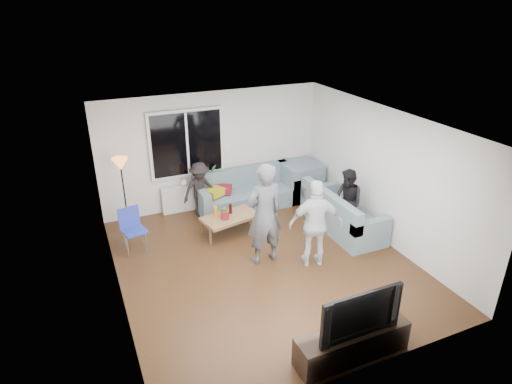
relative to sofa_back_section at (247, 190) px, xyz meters
name	(u,v)px	position (x,y,z in m)	size (l,w,h in m)	color
floor	(264,264)	(-0.61, -2.27, -0.45)	(5.00, 5.50, 0.04)	#56351C
ceiling	(265,122)	(-0.61, -2.27, 2.20)	(5.00, 5.50, 0.04)	white
wall_back	(213,150)	(-0.61, 0.50, 0.88)	(5.00, 0.04, 2.60)	silver
wall_front	(364,291)	(-0.61, -5.04, 0.88)	(5.00, 0.04, 2.60)	silver
wall_left	(111,227)	(-3.13, -2.27, 0.88)	(0.04, 5.50, 2.60)	silver
wall_right	(385,176)	(1.91, -2.27, 0.88)	(0.04, 5.50, 2.60)	silver
window_frame	(187,143)	(-1.21, 0.42, 1.12)	(1.62, 0.06, 1.47)	white
window_glass	(187,144)	(-1.21, 0.38, 1.12)	(1.50, 0.02, 1.35)	black
window_mullion	(187,144)	(-1.21, 0.37, 1.12)	(0.05, 0.03, 1.35)	white
radiator	(191,197)	(-1.21, 0.38, -0.11)	(1.30, 0.12, 0.62)	silver
potted_plant	(212,173)	(-0.70, 0.35, 0.39)	(0.22, 0.17, 0.39)	#306428
vase	(184,182)	(-1.35, 0.35, 0.28)	(0.16, 0.16, 0.16)	white
sofa_back_section	(247,190)	(0.00, 0.00, 0.00)	(2.30, 0.85, 0.85)	slate
sofa_right_section	(343,210)	(1.41, -1.74, 0.00)	(0.85, 2.00, 0.85)	slate
sofa_corner	(300,180)	(1.37, 0.00, 0.00)	(0.85, 0.85, 0.85)	slate
cushion_yellow	(215,192)	(-0.76, -0.02, 0.09)	(0.38, 0.32, 0.14)	gold
cushion_red	(223,189)	(-0.55, 0.06, 0.09)	(0.36, 0.30, 0.13)	maroon
coffee_table	(230,225)	(-0.80, -1.02, -0.22)	(1.10, 0.60, 0.40)	#9E7D4C
pitcher	(225,215)	(-0.92, -1.08, 0.06)	(0.17, 0.17, 0.17)	maroon
side_chair	(134,231)	(-2.66, -0.93, 0.01)	(0.40, 0.40, 0.86)	#283EB0
floor_lamp	(125,195)	(-2.66, -0.02, 0.36)	(0.32, 0.32, 1.56)	orange
player_left	(264,214)	(-0.57, -2.17, 0.52)	(0.69, 0.45, 1.89)	#4D4D52
player_right	(316,224)	(0.20, -2.64, 0.39)	(0.95, 0.40, 1.62)	silver
spectator_right	(347,202)	(1.41, -1.85, 0.24)	(0.65, 0.50, 1.33)	black
spectator_back	(200,189)	(-1.08, 0.03, 0.19)	(0.79, 0.45, 1.22)	black
tv_console	(352,343)	(-0.47, -4.77, -0.20)	(1.60, 0.40, 0.44)	#2F2017
television	(356,310)	(-0.47, -4.77, 0.35)	(1.17, 0.15, 0.67)	black
bottle_b	(224,214)	(-0.94, -1.11, 0.10)	(0.08, 0.08, 0.25)	#2E7B16
bottle_c	(230,209)	(-0.74, -0.91, 0.08)	(0.07, 0.07, 0.21)	black
bottle_a	(216,212)	(-1.07, -0.96, 0.09)	(0.07, 0.07, 0.24)	orange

